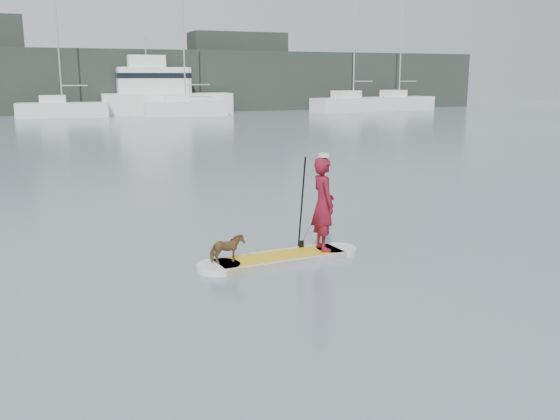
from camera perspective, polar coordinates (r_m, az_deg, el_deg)
name	(u,v)px	position (r m, az deg, el deg)	size (l,w,h in m)	color
ground	(209,261)	(11.98, -6.53, -4.65)	(140.00, 140.00, 0.00)	slate
paddleboard	(280,258)	(11.87, 0.00, -4.44)	(3.29, 1.02, 0.12)	gold
paddler	(323,204)	(12.07, 3.97, 0.56)	(0.66, 0.44, 1.82)	maroon
white_cap	(324,155)	(11.91, 4.03, 5.02)	(0.22, 0.22, 0.07)	silver
dog	(227,249)	(11.35, -4.88, -3.57)	(0.28, 0.62, 0.52)	#50311B
paddle	(302,214)	(12.24, 2.00, -0.37)	(0.10, 0.30, 2.00)	black
sailboat_d	(62,108)	(57.64, -19.31, 8.79)	(7.74, 3.00, 11.14)	white
sailboat_e	(185,107)	(57.18, -8.68, 9.27)	(7.57, 3.28, 10.63)	white
sailboat_f	(352,103)	(63.45, 6.64, 9.71)	(9.12, 4.12, 13.18)	white
motor_yacht_a	(161,93)	(59.92, -10.82, 10.49)	(12.03, 4.46, 7.08)	white
shore_mass	(61,81)	(64.17, -19.35, 11.03)	(90.00, 6.00, 6.00)	black
shore_building_east	(238,71)	(68.39, -3.87, 12.53)	(10.00, 4.00, 8.00)	black
sailboat_g	(398,102)	(67.78, 10.76, 9.72)	(8.25, 4.02, 12.49)	white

